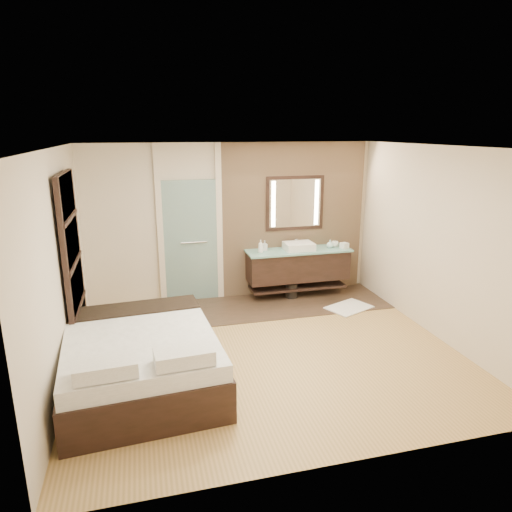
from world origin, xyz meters
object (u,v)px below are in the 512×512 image
object	(u,v)px
bed	(141,359)
mirror_unit	(295,203)
waste_bin	(291,291)
vanity	(298,265)

from	to	relation	value
bed	mirror_unit	bearing A→B (deg)	39.54
waste_bin	mirror_unit	bearing A→B (deg)	65.84
vanity	bed	xyz separation A→B (m)	(-2.75, -2.39, -0.24)
bed	waste_bin	size ratio (longest dim) A/B	8.21
mirror_unit	bed	bearing A→B (deg)	-136.30
vanity	bed	world-z (taller)	vanity
mirror_unit	waste_bin	bearing A→B (deg)	-114.16
mirror_unit	waste_bin	xyz separation A→B (m)	(-0.14, -0.31, -1.51)
vanity	bed	distance (m)	3.65
mirror_unit	bed	world-z (taller)	mirror_unit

